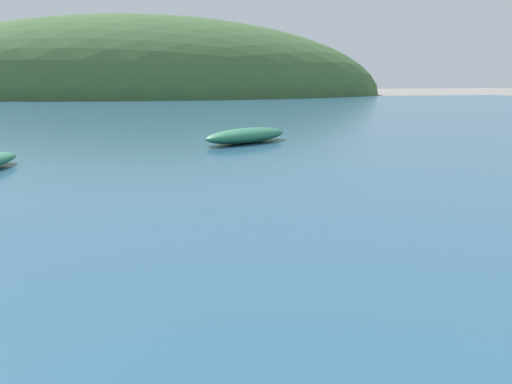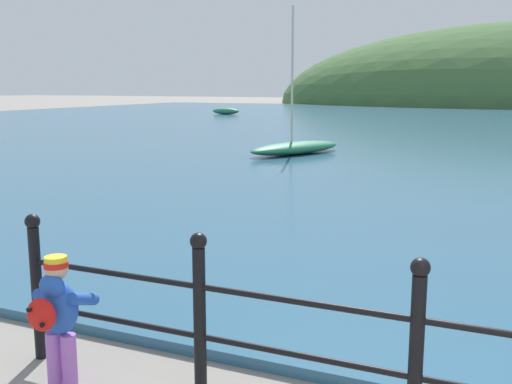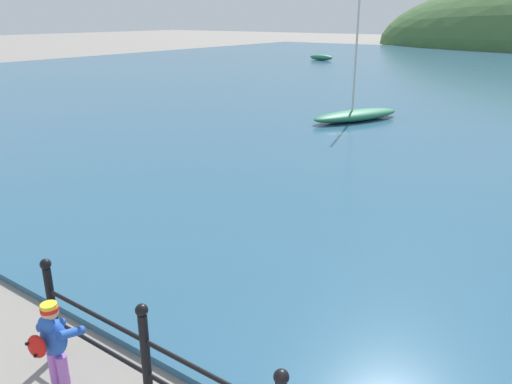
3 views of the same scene
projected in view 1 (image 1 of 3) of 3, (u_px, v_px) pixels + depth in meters
The scene contains 3 objects.
water at pixel (183, 119), 31.24m from camera, with size 80.00×60.00×0.10m, color #2D5B7A.
far_hillside at pixel (140, 96), 68.32m from camera, with size 57.33×31.53×17.96m.
boat_green_fishing at pixel (246, 136), 19.83m from camera, with size 3.63×3.02×0.49m.
Camera 1 is at (-3.92, 0.62, 2.30)m, focal length 42.00 mm.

